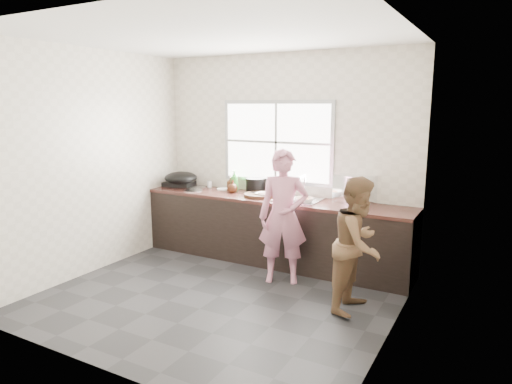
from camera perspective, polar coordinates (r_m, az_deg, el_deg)
The scene contains 30 objects.
floor at distance 5.08m, azimuth -4.66°, elevation -12.91°, with size 3.60×3.20×0.01m, color #28282A.
ceiling at distance 4.70m, azimuth -5.19°, elevation 18.98°, with size 3.60×3.20×0.01m, color silver.
wall_back at distance 6.09m, azimuth 3.53°, elevation 4.34°, with size 3.60×0.01×2.70m, color beige.
wall_left at distance 5.89m, azimuth -19.70°, elevation 3.51°, with size 0.01×3.20×2.70m, color silver.
wall_right at distance 4.00m, azimuth 17.14°, elevation 0.48°, with size 0.01×3.20×2.70m, color beige.
wall_front at distance 3.50m, azimuth -19.64°, elevation -1.09°, with size 3.60×0.01×2.70m, color beige.
cabinet at distance 5.99m, azimuth 2.13°, elevation -4.93°, with size 3.60×0.62×0.82m, color black.
countertop at distance 5.89m, azimuth 2.16°, elevation -0.90°, with size 3.60×0.64×0.04m, color #371B16.
sink at distance 5.74m, azimuth 5.28°, elevation -0.99°, with size 0.55×0.45×0.02m, color silver.
faucet at distance 5.89m, azimuth 6.09°, elevation 0.74°, with size 0.02×0.02×0.30m, color silver.
window_frame at distance 6.10m, azimuth 2.64°, elevation 6.25°, with size 1.60×0.05×1.10m, color #9EA0A5.
window_glazing at distance 6.08m, azimuth 2.53°, elevation 6.23°, with size 1.50×0.01×1.00m, color white.
woman at distance 5.25m, azimuth 3.43°, elevation -3.64°, with size 0.53×0.35×1.45m, color pink.
person_side at distance 4.65m, azimuth 12.68°, elevation -6.41°, with size 0.66×0.51×1.36m, color brown.
cutting_board at distance 5.94m, azimuth 0.48°, elevation -0.38°, with size 0.41×0.41×0.04m, color #332014.
cleaver at distance 6.00m, azimuth 0.14°, elevation -0.05°, with size 0.18×0.09×0.01m, color #B2B4B9.
bowl_mince at distance 5.92m, azimuth 1.07°, elevation -0.36°, with size 0.23×0.23×0.06m, color white.
bowl_crabs at distance 5.57m, azimuth 6.03°, elevation -1.12°, with size 0.18×0.18×0.06m, color silver.
bowl_held at distance 5.62m, azimuth 5.18°, elevation -0.99°, with size 0.18×0.18×0.06m, color white.
black_pot at distance 6.24m, azimuth -0.05°, elevation 0.87°, with size 0.27×0.27×0.19m, color black.
plate_food at distance 6.46m, azimuth -4.08°, elevation 0.38°, with size 0.19×0.19×0.02m, color white.
bottle_green at distance 6.30m, azimuth -2.72°, elevation 1.42°, with size 0.11×0.11×0.29m, color #2F8F2E.
bottle_brown_tall at distance 6.38m, azimuth -3.21°, elevation 0.99°, with size 0.08×0.08×0.18m, color #472511.
bottle_brown_short at distance 6.21m, azimuth -2.94°, elevation 0.66°, with size 0.13×0.13×0.16m, color #3D1E0F.
glass_jar at distance 6.65m, azimuth -5.83°, elevation 0.99°, with size 0.06×0.06×0.09m, color white.
burner at distance 6.87m, azimuth -9.40°, elevation 1.09°, with size 0.41×0.41×0.06m, color black.
wok at distance 6.62m, azimuth -9.37°, elevation 1.75°, with size 0.46×0.46×0.18m, color black.
dish_rack at distance 5.70m, azimuth 12.28°, elevation 0.39°, with size 0.45×0.31×0.34m, color white.
pot_lid_left at distance 6.38m, azimuth -7.83°, elevation 0.17°, with size 0.26×0.26×0.01m, color silver.
pot_lid_right at distance 6.63m, azimuth -7.45°, elevation 0.57°, with size 0.27×0.27×0.01m, color silver.
Camera 1 is at (2.59, -3.86, 2.03)m, focal length 32.00 mm.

